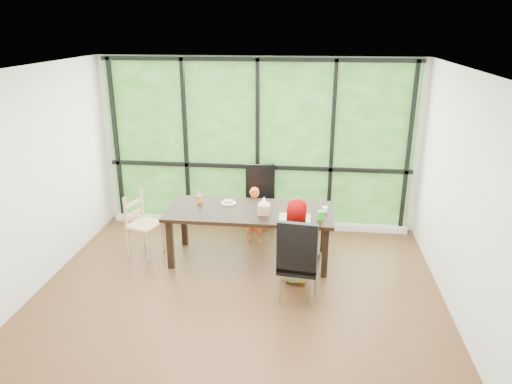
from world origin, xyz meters
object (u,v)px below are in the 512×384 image
at_px(child_toddler, 254,215).
at_px(orange_cup, 200,199).
at_px(tissue_box, 264,209).
at_px(plate_near, 295,217).
at_px(chair_end_beech, 145,225).
at_px(chair_window_leather, 260,201).
at_px(green_cup, 320,215).
at_px(plate_far, 229,203).
at_px(chair_interior_leather, 299,259).
at_px(dining_table, 250,235).
at_px(child_older, 297,242).
at_px(white_mug, 325,209).

relative_size(child_toddler, orange_cup, 8.12).
bearing_deg(tissue_box, plate_near, -9.37).
bearing_deg(chair_end_beech, chair_window_leather, -41.47).
distance_m(chair_end_beech, green_cup, 2.50).
height_order(plate_far, plate_near, plate_near).
distance_m(chair_interior_leather, green_cup, 0.80).
distance_m(chair_window_leather, green_cup, 1.47).
relative_size(dining_table, tissue_box, 14.45).
xyz_separation_m(chair_interior_leather, child_older, (-0.04, 0.42, 0.02)).
bearing_deg(dining_table, white_mug, 2.29).
height_order(child_toddler, tissue_box, tissue_box).
height_order(chair_window_leather, tissue_box, chair_window_leather).
bearing_deg(green_cup, plate_near, 171.65).
relative_size(plate_far, white_mug, 2.78).
relative_size(chair_interior_leather, green_cup, 8.74).
relative_size(chair_window_leather, green_cup, 8.74).
bearing_deg(orange_cup, tissue_box, -18.30).
distance_m(child_toddler, green_cup, 1.30).
distance_m(child_older, plate_far, 1.26).
bearing_deg(white_mug, chair_end_beech, -179.20).
bearing_deg(chair_interior_leather, white_mug, -101.05).
bearing_deg(chair_end_beech, green_cup, -76.91).
relative_size(child_toddler, plate_far, 4.14).
distance_m(orange_cup, green_cup, 1.75).
bearing_deg(chair_interior_leather, plate_far, -41.58).
relative_size(chair_interior_leather, chair_end_beech, 1.20).
relative_size(child_toddler, plate_near, 3.71).
height_order(chair_window_leather, chair_interior_leather, same).
bearing_deg(dining_table, tissue_box, -29.16).
bearing_deg(chair_interior_leather, dining_table, -46.64).
height_order(dining_table, chair_interior_leather, chair_interior_leather).
bearing_deg(child_older, plate_far, -25.40).
xyz_separation_m(orange_cup, green_cup, (1.69, -0.43, 0.01)).
relative_size(chair_end_beech, white_mug, 11.87).
bearing_deg(plate_near, child_toddler, 129.92).
bearing_deg(chair_window_leather, orange_cup, -144.26).
xyz_separation_m(chair_end_beech, child_older, (2.17, -0.53, 0.11)).
distance_m(white_mug, tissue_box, 0.83).
xyz_separation_m(child_toddler, green_cup, (0.95, -0.80, 0.38)).
height_order(child_older, tissue_box, child_older).
distance_m(chair_end_beech, child_toddler, 1.61).
bearing_deg(plate_far, chair_window_leather, 61.35).
xyz_separation_m(plate_near, green_cup, (0.33, -0.05, 0.05)).
height_order(green_cup, white_mug, green_cup).
distance_m(chair_interior_leather, chair_end_beech, 2.41).
relative_size(plate_far, plate_near, 0.90).
relative_size(chair_interior_leather, white_mug, 14.24).
bearing_deg(orange_cup, green_cup, -14.27).
relative_size(orange_cup, tissue_box, 0.68).
height_order(chair_window_leather, child_toddler, chair_window_leather).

